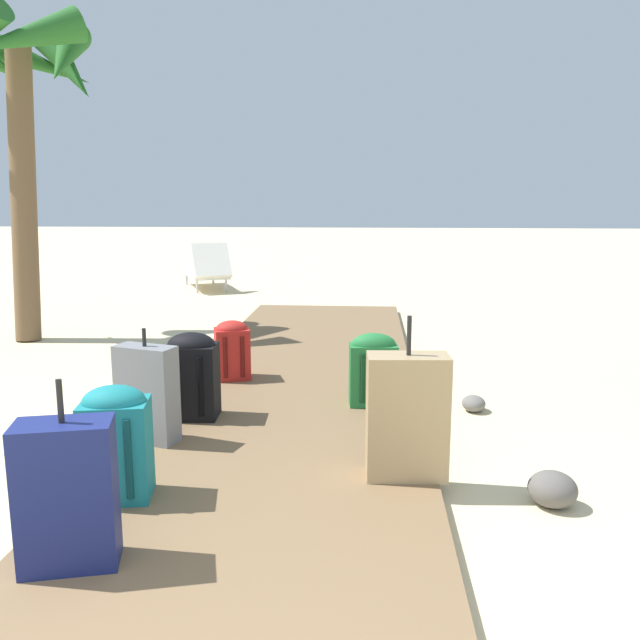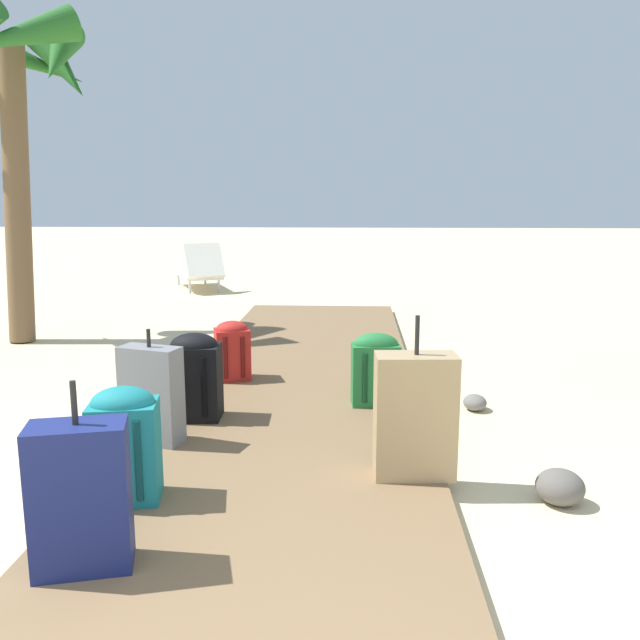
{
  "view_description": "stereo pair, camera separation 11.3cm",
  "coord_description": "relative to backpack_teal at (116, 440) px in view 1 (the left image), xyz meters",
  "views": [
    {
      "loc": [
        0.56,
        -0.94,
        1.55
      ],
      "look_at": [
        0.16,
        4.36,
        0.55
      ],
      "focal_mm": 36.75,
      "sensor_mm": 36.0,
      "label": 1
    },
    {
      "loc": [
        0.44,
        -0.95,
        1.55
      ],
      "look_at": [
        0.16,
        4.36,
        0.55
      ],
      "focal_mm": 36.75,
      "sensor_mm": 36.0,
      "label": 2
    }
  ],
  "objects": [
    {
      "name": "backpack_red",
      "position": [
        0.12,
        2.19,
        -0.05
      ],
      "size": [
        0.33,
        0.31,
        0.48
      ],
      "color": "red",
      "rests_on": "boardwalk"
    },
    {
      "name": "backpack_black",
      "position": [
        0.05,
        1.22,
        0.01
      ],
      "size": [
        0.35,
        0.29,
        0.58
      ],
      "color": "black",
      "rests_on": "boardwalk"
    },
    {
      "name": "rock_right_far",
      "position": [
        2.17,
        0.23,
        -0.29
      ],
      "size": [
        0.31,
        0.3,
        0.19
      ],
      "primitive_type": "ellipsoid",
      "rotation": [
        0.0,
        0.0,
        2.78
      ],
      "color": "#5B5651",
      "rests_on": "ground"
    },
    {
      "name": "backpack_green",
      "position": [
        1.27,
        1.58,
        -0.03
      ],
      "size": [
        0.35,
        0.24,
        0.52
      ],
      "color": "#237538",
      "rests_on": "boardwalk"
    },
    {
      "name": "boardwalk",
      "position": [
        0.67,
        1.95,
        -0.34
      ],
      "size": [
        1.88,
        7.93,
        0.08
      ],
      "primitive_type": "cube",
      "color": "brown",
      "rests_on": "ground"
    },
    {
      "name": "suitcase_navy",
      "position": [
        0.04,
        -0.61,
        0.0
      ],
      "size": [
        0.42,
        0.3,
        0.78
      ],
      "color": "navy",
      "rests_on": "boardwalk"
    },
    {
      "name": "suitcase_grey",
      "position": [
        -0.11,
        0.77,
        -0.0
      ],
      "size": [
        0.4,
        0.26,
        0.7
      ],
      "color": "slate",
      "rests_on": "boardwalk"
    },
    {
      "name": "rock_right_near",
      "position": [
        2.01,
        1.73,
        -0.32
      ],
      "size": [
        0.17,
        0.2,
        0.12
      ],
      "primitive_type": "ellipsoid",
      "rotation": [
        0.0,
        0.0,
        0.02
      ],
      "color": "slate",
      "rests_on": "ground"
    },
    {
      "name": "backpack_teal",
      "position": [
        0.0,
        0.0,
        0.0
      ],
      "size": [
        0.36,
        0.31,
        0.57
      ],
      "color": "#197A7F",
      "rests_on": "boardwalk"
    },
    {
      "name": "suitcase_tan",
      "position": [
        1.44,
        0.36,
        0.03
      ],
      "size": [
        0.44,
        0.24,
        0.87
      ],
      "color": "tan",
      "rests_on": "boardwalk"
    },
    {
      "name": "palm_tree_far_left",
      "position": [
        -2.55,
        3.99,
        2.39
      ],
      "size": [
        2.06,
        1.94,
        3.6
      ],
      "color": "brown",
      "rests_on": "ground"
    },
    {
      "name": "lounge_chair",
      "position": [
        -1.53,
        7.96,
        -0.05
      ],
      "size": [
        1.17,
        1.63,
        0.81
      ],
      "color": "white",
      "rests_on": "ground"
    },
    {
      "name": "ground_plane",
      "position": [
        0.67,
        1.16,
        -0.38
      ],
      "size": [
        60.0,
        60.0,
        0.0
      ],
      "primitive_type": "plane",
      "color": "beige"
    }
  ]
}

